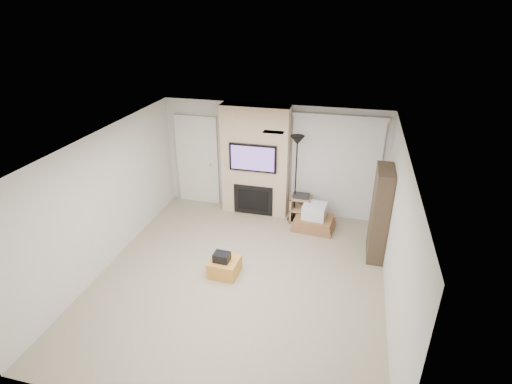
% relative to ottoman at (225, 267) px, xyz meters
% --- Properties ---
extents(floor, '(5.00, 5.50, 0.00)m').
position_rel_ottoman_xyz_m(floor, '(0.30, -0.06, -0.15)').
color(floor, tan).
rests_on(floor, ground).
extents(ceiling, '(5.00, 5.50, 0.00)m').
position_rel_ottoman_xyz_m(ceiling, '(0.30, -0.06, 2.35)').
color(ceiling, white).
rests_on(ceiling, wall_back).
extents(wall_back, '(5.00, 0.00, 2.50)m').
position_rel_ottoman_xyz_m(wall_back, '(0.30, 2.69, 1.10)').
color(wall_back, beige).
rests_on(wall_back, ground).
extents(wall_front, '(5.00, 0.00, 2.50)m').
position_rel_ottoman_xyz_m(wall_front, '(0.30, -2.81, 1.10)').
color(wall_front, beige).
rests_on(wall_front, ground).
extents(wall_left, '(0.00, 5.50, 2.50)m').
position_rel_ottoman_xyz_m(wall_left, '(-2.20, -0.06, 1.10)').
color(wall_left, beige).
rests_on(wall_left, ground).
extents(wall_right, '(0.00, 5.50, 2.50)m').
position_rel_ottoman_xyz_m(wall_right, '(2.80, -0.06, 1.10)').
color(wall_right, beige).
rests_on(wall_right, ground).
extents(hvac_vent, '(0.35, 0.18, 0.01)m').
position_rel_ottoman_xyz_m(hvac_vent, '(0.70, 0.74, 2.35)').
color(hvac_vent, silver).
rests_on(hvac_vent, ceiling).
extents(ottoman, '(0.52, 0.52, 0.30)m').
position_rel_ottoman_xyz_m(ottoman, '(0.00, 0.00, 0.00)').
color(ottoman, gold).
rests_on(ottoman, floor).
extents(black_bag, '(0.29, 0.23, 0.16)m').
position_rel_ottoman_xyz_m(black_bag, '(-0.03, -0.04, 0.23)').
color(black_bag, black).
rests_on(black_bag, ottoman).
extents(fireplace_wall, '(1.50, 0.47, 2.50)m').
position_rel_ottoman_xyz_m(fireplace_wall, '(-0.05, 2.48, 1.09)').
color(fireplace_wall, '#D1B492').
rests_on(fireplace_wall, floor).
extents(entry_door, '(1.02, 0.11, 2.14)m').
position_rel_ottoman_xyz_m(entry_door, '(-1.50, 2.65, 0.90)').
color(entry_door, silver).
rests_on(entry_door, floor).
extents(vertical_blinds, '(1.98, 0.10, 2.37)m').
position_rel_ottoman_xyz_m(vertical_blinds, '(1.70, 2.64, 1.12)').
color(vertical_blinds, silver).
rests_on(vertical_blinds, floor).
extents(floor_lamp, '(0.29, 0.29, 1.98)m').
position_rel_ottoman_xyz_m(floor_lamp, '(0.91, 2.24, 1.41)').
color(floor_lamp, black).
rests_on(floor_lamp, floor).
extents(av_stand, '(0.45, 0.38, 0.66)m').
position_rel_ottoman_xyz_m(av_stand, '(1.05, 2.24, 0.20)').
color(av_stand, tan).
rests_on(av_stand, floor).
extents(box_stack, '(0.93, 0.74, 0.58)m').
position_rel_ottoman_xyz_m(box_stack, '(1.38, 2.00, 0.07)').
color(box_stack, '#8F613A').
rests_on(box_stack, floor).
extents(bookshelf, '(0.30, 0.80, 1.80)m').
position_rel_ottoman_xyz_m(bookshelf, '(2.64, 1.30, 0.75)').
color(bookshelf, '#372B1E').
rests_on(bookshelf, floor).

